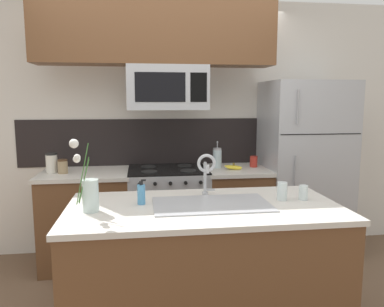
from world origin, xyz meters
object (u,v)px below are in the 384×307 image
object	(u,v)px
refrigerator	(303,169)
coffee_tin	(254,162)
drinking_glass	(282,191)
flower_vase	(89,193)
dish_soap_bottle	(141,194)
storage_jar_tall	(52,163)
banana_bunch	(234,167)
french_press	(217,158)
sink_faucet	(206,169)
stove_range	(168,214)
spare_glass	(303,193)
storage_jar_medium	(63,167)
microwave	(167,88)

from	to	relation	value
refrigerator	coffee_tin	xyz separation A→B (m)	(-0.52, 0.03, 0.08)
drinking_glass	flower_vase	size ratio (longest dim) A/B	0.27
flower_vase	dish_soap_bottle	bearing A→B (deg)	22.12
drinking_glass	storage_jar_tall	bearing A→B (deg)	145.65
banana_bunch	french_press	world-z (taller)	french_press
refrigerator	french_press	world-z (taller)	refrigerator
sink_faucet	drinking_glass	bearing A→B (deg)	-18.83
stove_range	spare_glass	world-z (taller)	spare_glass
storage_jar_medium	banana_bunch	xyz separation A→B (m)	(1.62, -0.02, -0.04)
storage_jar_tall	coffee_tin	bearing A→B (deg)	0.98
microwave	banana_bunch	world-z (taller)	microwave
storage_jar_tall	banana_bunch	xyz separation A→B (m)	(1.73, -0.08, -0.07)
banana_bunch	drinking_glass	distance (m)	1.14
storage_jar_tall	dish_soap_bottle	distance (m)	1.45
french_press	drinking_glass	size ratio (longest dim) A/B	2.15
banana_bunch	coffee_tin	bearing A→B (deg)	25.01
refrigerator	french_press	size ratio (longest dim) A/B	6.63
drinking_glass	flower_vase	bearing A→B (deg)	-175.47
drinking_glass	french_press	bearing A→B (deg)	98.72
storage_jar_tall	banana_bunch	distance (m)	1.73
french_press	banana_bunch	bearing A→B (deg)	-40.53
drinking_glass	storage_jar_medium	bearing A→B (deg)	145.13
microwave	storage_jar_tall	xyz separation A→B (m)	(-1.09, 0.04, -0.69)
sink_faucet	dish_soap_bottle	xyz separation A→B (m)	(-0.45, -0.14, -0.13)
storage_jar_medium	french_press	size ratio (longest dim) A/B	0.48
storage_jar_medium	flower_vase	xyz separation A→B (m)	(0.41, -1.27, 0.06)
spare_glass	refrigerator	bearing A→B (deg)	65.93
dish_soap_bottle	spare_glass	size ratio (longest dim) A/B	1.63
stove_range	storage_jar_medium	distance (m)	1.10
french_press	flower_vase	distance (m)	1.73
french_press	drinking_glass	xyz separation A→B (m)	(0.19, -1.26, -0.04)
microwave	banana_bunch	bearing A→B (deg)	-3.48
banana_bunch	flower_vase	bearing A→B (deg)	-134.33
sink_faucet	flower_vase	size ratio (longest dim) A/B	0.67
refrigerator	storage_jar_tall	size ratio (longest dim) A/B	9.46
coffee_tin	sink_faucet	world-z (taller)	sink_faucet
sink_faucet	microwave	bearing A→B (deg)	101.11
stove_range	french_press	world-z (taller)	french_press
coffee_tin	spare_glass	size ratio (longest dim) A/B	1.09
storage_jar_medium	french_press	distance (m)	1.48
refrigerator	banana_bunch	bearing A→B (deg)	-173.93
banana_bunch	coffee_tin	size ratio (longest dim) A/B	1.73
drinking_glass	spare_glass	distance (m)	0.15
microwave	dish_soap_bottle	size ratio (longest dim) A/B	4.51
storage_jar_tall	storage_jar_medium	distance (m)	0.12
sink_faucet	french_press	bearing A→B (deg)	74.51
sink_faucet	spare_glass	distance (m)	0.68
microwave	spare_glass	bearing A→B (deg)	-54.78
storage_jar_medium	french_press	world-z (taller)	french_press
microwave	storage_jar_tall	world-z (taller)	microwave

